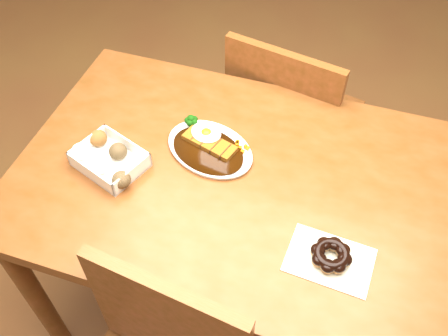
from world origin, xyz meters
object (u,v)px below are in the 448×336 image
(chair_far, at_px, (289,120))
(table, at_px, (236,199))
(pon_de_ring, at_px, (331,256))
(donut_box, at_px, (108,158))
(katsu_curry_plate, at_px, (209,146))

(chair_far, bearing_deg, table, 95.89)
(chair_far, height_order, pon_de_ring, chair_far)
(chair_far, distance_m, pon_de_ring, 0.80)
(table, distance_m, chair_far, 0.57)
(table, bearing_deg, donut_box, -168.91)
(donut_box, bearing_deg, pon_de_ring, -9.50)
(table, height_order, katsu_curry_plate, katsu_curry_plate)
(donut_box, xyz_separation_m, pon_de_ring, (0.63, -0.11, -0.01))
(katsu_curry_plate, xyz_separation_m, pon_de_ring, (0.39, -0.25, 0.01))
(table, bearing_deg, chair_far, 85.02)
(table, relative_size, katsu_curry_plate, 3.91)
(table, xyz_separation_m, donut_box, (-0.35, -0.07, 0.12))
(chair_far, bearing_deg, donut_box, 67.85)
(katsu_curry_plate, distance_m, pon_de_ring, 0.46)
(chair_far, bearing_deg, katsu_curry_plate, 82.95)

